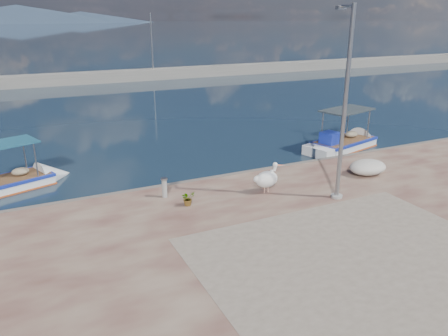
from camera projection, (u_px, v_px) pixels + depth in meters
ground at (273, 238)px, 14.73m from camera, size 1400.00×1400.00×0.00m
quay_patch at (359, 260)px, 12.42m from camera, size 9.00×7.00×0.01m
breakwater at (84, 78)px, 48.61m from camera, size 120.00×2.20×7.50m
mountains at (13, 15)px, 567.27m from camera, size 370.00×280.00×22.00m
boat_left at (7, 185)px, 18.77m from camera, size 5.25×3.16×2.40m
boat_right at (343, 145)px, 24.60m from camera, size 5.71×3.10×2.62m
pelican at (267, 179)px, 17.03m from camera, size 1.28×0.73×1.22m
lamp_post at (344, 112)px, 15.68m from camera, size 0.44×0.96×7.00m
bollard_near at (164, 187)px, 16.63m from camera, size 0.26×0.26×0.78m
potted_plant at (188, 198)px, 15.96m from camera, size 0.58×0.53×0.55m
net_pile_d at (368, 167)px, 19.10m from camera, size 1.72×1.29×0.64m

